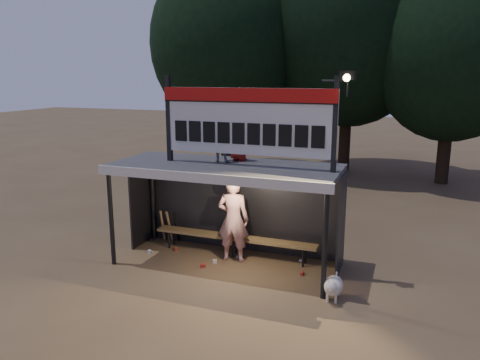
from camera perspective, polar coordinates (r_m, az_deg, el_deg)
name	(u,v)px	position (r m, az deg, el deg)	size (l,w,h in m)	color
ground	(226,264)	(10.90, -1.75, -10.15)	(80.00, 80.00, 0.00)	brown
player	(233,219)	(10.73, -0.84, -4.81)	(0.73, 0.48, 2.00)	white
child_a	(221,141)	(10.46, -2.37, 4.83)	(0.47, 0.36, 0.96)	gray
child_b	(239,138)	(10.60, -0.11, 5.13)	(0.50, 0.33, 1.03)	maroon
dugout_shelter	(229,183)	(10.54, -1.32, -0.38)	(5.10, 2.08, 2.32)	#3D3D3F
scoreboard_assembly	(249,119)	(9.87, 1.13, 7.43)	(4.10, 0.27, 1.99)	black
bench	(234,238)	(11.22, -0.70, -7.09)	(4.00, 0.35, 0.48)	olive
tree_left	(226,44)	(20.84, -1.71, 16.30)	(6.46, 6.46, 9.27)	black
tree_mid	(350,27)	(21.06, 13.29, 17.72)	(7.22, 7.22, 10.36)	black
tree_right	(454,48)	(19.85, 24.64, 14.41)	(6.08, 6.08, 8.72)	black
dog	(333,286)	(9.36, 11.30, -12.56)	(0.36, 0.81, 0.49)	white
bats	(169,226)	(12.21, -8.60, -5.56)	(0.49, 0.33, 0.84)	#A7764D
litter	(223,259)	(11.03, -2.05, -9.65)	(3.85, 1.16, 0.08)	#A8251C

